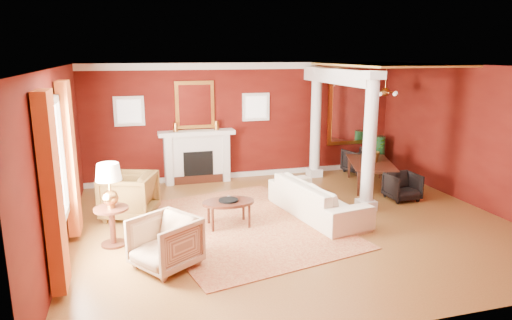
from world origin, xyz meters
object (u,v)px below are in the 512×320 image
object	(u,v)px
dining_table	(372,167)
coffee_table	(228,203)
sofa	(317,193)
armchair_stripe	(165,240)
side_table	(110,191)
armchair_leopard	(129,194)

from	to	relation	value
dining_table	coffee_table	bearing A→B (deg)	131.65
coffee_table	dining_table	bearing A→B (deg)	22.30
sofa	coffee_table	xyz separation A→B (m)	(-1.80, -0.10, -0.03)
armchair_stripe	side_table	xyz separation A→B (m)	(-0.77, 1.06, 0.50)
coffee_table	armchair_leopard	bearing A→B (deg)	150.53
armchair_stripe	sofa	bearing A→B (deg)	81.32
armchair_stripe	side_table	distance (m)	1.41
armchair_stripe	dining_table	distance (m)	5.91
armchair_leopard	armchair_stripe	xyz separation A→B (m)	(0.49, -2.36, -0.05)
coffee_table	dining_table	distance (m)	4.16
armchair_leopard	dining_table	distance (m)	5.64
armchair_stripe	coffee_table	size ratio (longest dim) A/B	0.90
sofa	armchair_leopard	distance (m)	3.67
sofa	armchair_leopard	size ratio (longest dim) A/B	2.48
sofa	armchair_leopard	bearing A→B (deg)	66.24
armchair_stripe	dining_table	size ratio (longest dim) A/B	0.50
sofa	side_table	bearing A→B (deg)	86.35
sofa	side_table	size ratio (longest dim) A/B	1.70
armchair_stripe	side_table	size ratio (longest dim) A/B	0.61
dining_table	armchair_leopard	bearing A→B (deg)	115.34
armchair_leopard	armchair_stripe	distance (m)	2.41
sofa	armchair_stripe	world-z (taller)	sofa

